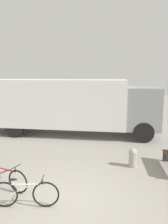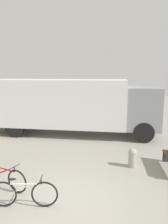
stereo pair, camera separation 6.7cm
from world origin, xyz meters
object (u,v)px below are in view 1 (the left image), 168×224
bicycle_middle (25,194)px  bollard_near_bench (133,157)px  bicycle_near (4,177)px  delivery_truck (70,104)px

bicycle_middle → bollard_near_bench: (2.62, 3.08, 0.01)m
bicycle_near → bollard_near_bench: bicycle_near is taller
bicycle_middle → bollard_near_bench: bicycle_middle is taller
delivery_truck → bicycle_near: 6.24m
bicycle_middle → bollard_near_bench: size_ratio=2.46×
delivery_truck → bicycle_middle: 6.96m
bollard_near_bench → bicycle_middle: bearing=-130.4°
bicycle_near → bicycle_middle: (1.02, -0.69, 0.00)m
delivery_truck → bicycle_near: size_ratio=5.59×
delivery_truck → bollard_near_bench: delivery_truck is taller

